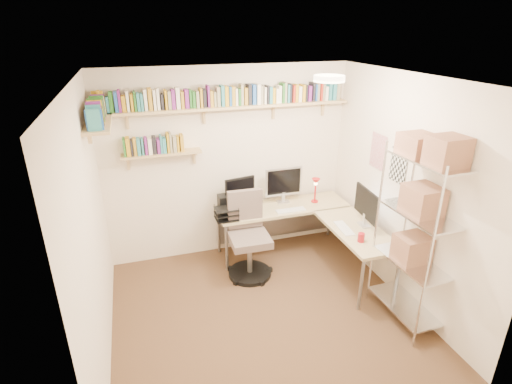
% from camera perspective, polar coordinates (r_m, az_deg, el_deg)
% --- Properties ---
extents(ground, '(3.20, 3.20, 0.00)m').
position_cam_1_polar(ground, '(4.59, 1.20, -16.92)').
color(ground, '#4F3421').
rests_on(ground, ground).
extents(room_shell, '(3.24, 3.04, 2.52)m').
position_cam_1_polar(room_shell, '(3.80, 1.45, 1.38)').
color(room_shell, '#F2E3C5').
rests_on(room_shell, ground).
extents(wall_shelves, '(3.12, 1.09, 0.80)m').
position_cam_1_polar(wall_shelves, '(4.79, -8.44, 11.66)').
color(wall_shelves, tan).
rests_on(wall_shelves, ground).
extents(corner_desk, '(1.84, 1.75, 1.19)m').
position_cam_1_polar(corner_desk, '(5.19, 5.18, -3.04)').
color(corner_desk, '#CEB486').
rests_on(corner_desk, ground).
extents(office_chair, '(0.57, 0.58, 1.08)m').
position_cam_1_polar(office_chair, '(4.99, -1.10, -7.05)').
color(office_chair, black).
rests_on(office_chair, ground).
extents(wire_rack, '(0.43, 0.83, 2.06)m').
position_cam_1_polar(wire_rack, '(4.14, 22.65, -1.46)').
color(wire_rack, silver).
rests_on(wire_rack, ground).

